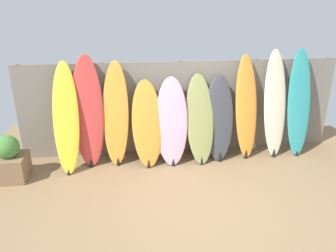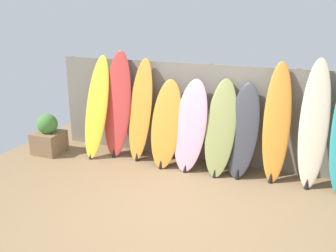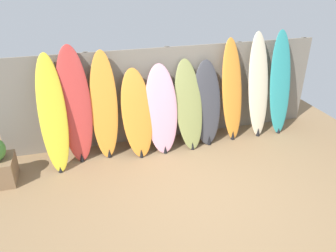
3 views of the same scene
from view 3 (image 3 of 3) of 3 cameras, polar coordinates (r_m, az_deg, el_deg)
The scene contains 12 objects.
ground at distance 5.10m, azimuth 6.26°, elevation -11.93°, with size 7.68×7.68×0.00m, color #8E704C.
fence_back at distance 6.30m, azimuth -0.11°, elevation 5.63°, with size 6.08×0.11×1.80m.
surfboard_yellow_0 at distance 5.68m, azimuth -19.46°, elevation 1.95°, with size 0.47×0.75×1.89m.
surfboard_red_1 at distance 5.77m, azimuth -15.91°, elevation 3.42°, with size 0.56×0.53×1.99m.
surfboard_orange_2 at distance 5.80m, azimuth -11.05°, elevation 3.34°, with size 0.52×0.53×1.87m.
surfboard_orange_3 at distance 5.84m, azimuth -5.42°, elevation 2.12°, with size 0.57×0.63×1.53m.
surfboard_pink_4 at distance 5.92m, azimuth -1.13°, elevation 2.87°, with size 0.62×0.62×1.57m.
surfboard_olive_5 at distance 6.09m, azimuth 3.62°, elevation 3.61°, with size 0.52×0.67×1.60m.
surfboard_charcoal_6 at distance 6.24m, azimuth 6.77°, elevation 3.91°, with size 0.59×0.60×1.57m.
surfboard_orange_7 at distance 6.42m, azimuth 11.09°, elevation 6.01°, with size 0.47×0.53×1.93m.
surfboard_cream_8 at distance 6.67m, azimuth 15.45°, elevation 6.72°, with size 0.45×0.52×2.02m.
surfboard_teal_9 at distance 6.90m, azimuth 18.94°, elevation 6.95°, with size 0.46×0.48×2.03m.
Camera 3 is at (-1.62, -3.65, 3.17)m, focal length 35.00 mm.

